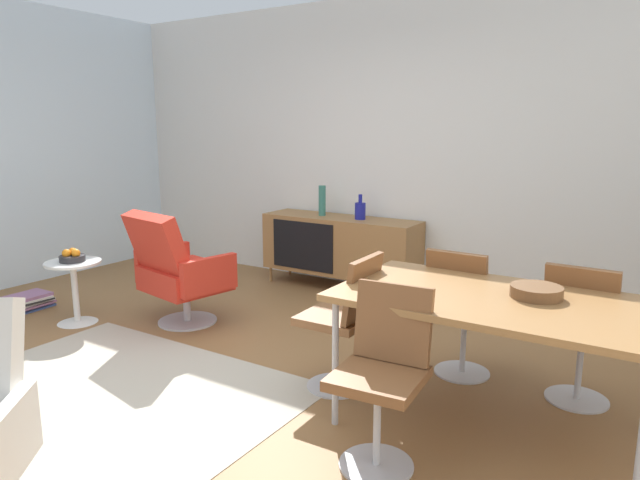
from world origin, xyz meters
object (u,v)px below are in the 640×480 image
side_table_round (75,285)px  fruit_bowl (72,257)px  vase_cobalt (360,210)px  dining_chair_near_window (345,317)px  dining_chair_back_left (462,307)px  dining_table (495,305)px  dining_chair_front_left (383,369)px  sideboard (340,245)px  vase_sculptural_dark (322,201)px  lounge_chair_red (178,269)px  wooden_bowl_on_table (536,292)px  magazine_stack (28,301)px  dining_chair_back_right (581,328)px

side_table_round → fruit_bowl: 0.24m
vase_cobalt → dining_chair_near_window: vase_cobalt is taller
vase_cobalt → dining_chair_back_left: size_ratio=0.28×
dining_table → dining_chair_front_left: size_ratio=1.87×
sideboard → dining_table: dining_table is taller
dining_table → side_table_round: bearing=-177.7°
vase_sculptural_dark → lounge_chair_red: (-0.36, -1.62, -0.40)m
wooden_bowl_on_table → dining_chair_back_left: bearing=139.4°
side_table_round → dining_chair_back_left: bearing=13.0°
side_table_round → fruit_bowl: fruit_bowl is taller
lounge_chair_red → side_table_round: (-0.75, -0.43, -0.15)m
dining_chair_front_left → dining_chair_near_window: same height
side_table_round → magazine_stack: bearing=-179.4°
dining_chair_back_left → vase_sculptural_dark: bearing=144.6°
dining_chair_front_left → side_table_round: 3.04m
sideboard → side_table_round: (-1.31, -2.05, -0.12)m
vase_cobalt → fruit_bowl: size_ratio=1.20×
magazine_stack → side_table_round: bearing=0.6°
dining_chair_near_window → side_table_round: dining_chair_near_window is taller
dining_chair_back_left → fruit_bowl: 3.09m
dining_table → dining_chair_front_left: bearing=-122.4°
vase_cobalt → magazine_stack: (-2.24, -2.05, -0.74)m
dining_chair_front_left → dining_table: bearing=57.6°
dining_chair_front_left → fruit_bowl: dining_chair_front_left is taller
vase_sculptural_dark → lounge_chair_red: vase_sculptural_dark is taller
dining_table → magazine_stack: bearing=-178.0°
dining_chair_near_window → vase_cobalt: bearing=116.2°
dining_chair_front_left → sideboard: bearing=124.4°
dining_table → wooden_bowl_on_table: (0.18, 0.11, 0.07)m
sideboard → lounge_chair_red: (-0.57, -1.61, 0.03)m
sideboard → dining_chair_front_left: size_ratio=1.87×
sideboard → side_table_round: bearing=-122.7°
dining_chair_back_right → dining_chair_back_left: (-0.70, 0.00, 0.00)m
vase_sculptural_dark → magazine_stack: 2.85m
dining_table → dining_chair_back_left: 0.70m
dining_chair_back_left → magazine_stack: size_ratio=2.14×
wooden_bowl_on_table → magazine_stack: wooden_bowl_on_table is taller
sideboard → side_table_round: 2.43m
dining_chair_back_right → dining_chair_near_window: same height
wooden_bowl_on_table → dining_chair_back_left: dining_chair_back_left is taller
vase_sculptural_dark → side_table_round: vase_sculptural_dark is taller
vase_cobalt → dining_chair_back_right: 2.58m
dining_chair_back_right → lounge_chair_red: (-2.96, -0.26, -0.00)m
dining_chair_back_right → dining_chair_front_left: (-0.70, -1.12, 0.00)m
vase_sculptural_dark → dining_table: (2.26, -1.91, -0.17)m
vase_cobalt → dining_chair_back_left: (1.48, -1.35, -0.34)m
sideboard → wooden_bowl_on_table: wooden_bowl_on_table is taller
dining_chair_back_left → side_table_round: bearing=-167.0°
dining_table → side_table_round: (-3.36, -0.14, -0.38)m
wooden_bowl_on_table → side_table_round: 3.58m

